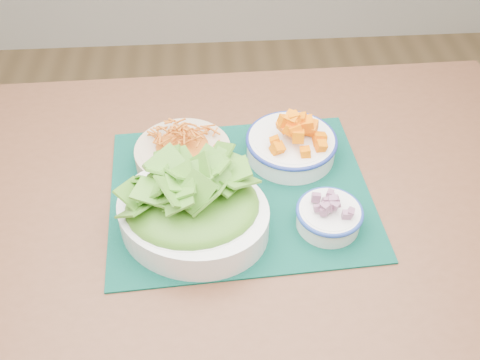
% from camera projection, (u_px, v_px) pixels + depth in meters
% --- Properties ---
extents(table, '(1.33, 0.90, 0.75)m').
position_uv_depth(table, '(237.00, 230.00, 1.08)').
color(table, brown).
rests_on(table, ground).
extents(placemat, '(0.52, 0.43, 0.00)m').
position_uv_depth(placemat, '(240.00, 192.00, 1.03)').
color(placemat, '#022C24').
rests_on(placemat, table).
extents(carrot_bowl, '(0.24, 0.24, 0.07)m').
position_uv_depth(carrot_bowl, '(183.00, 152.00, 1.06)').
color(carrot_bowl, beige).
rests_on(carrot_bowl, placemat).
extents(squash_bowl, '(0.22, 0.22, 0.10)m').
position_uv_depth(squash_bowl, '(292.00, 138.00, 1.07)').
color(squash_bowl, white).
rests_on(squash_bowl, placemat).
extents(lettuce_bowl, '(0.34, 0.32, 0.12)m').
position_uv_depth(lettuce_bowl, '(193.00, 207.00, 0.92)').
color(lettuce_bowl, white).
rests_on(lettuce_bowl, placemat).
extents(onion_bowl, '(0.14, 0.14, 0.06)m').
position_uv_depth(onion_bowl, '(329.00, 213.00, 0.95)').
color(onion_bowl, white).
rests_on(onion_bowl, placemat).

